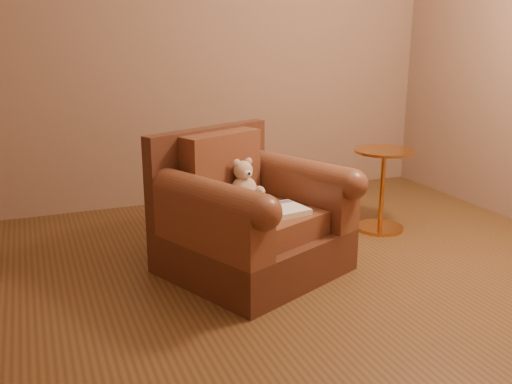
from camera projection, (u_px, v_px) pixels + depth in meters
name	position (u px, v px, depth m)	size (l,w,h in m)	color
floor	(314.00, 295.00, 3.09)	(4.00, 4.00, 0.00)	brown
armchair	(248.00, 219.00, 3.35)	(1.18, 1.15, 0.82)	#4C2819
teddy_bear	(245.00, 186.00, 3.38)	(0.20, 0.22, 0.27)	tan
guidebook	(272.00, 212.00, 3.18)	(0.43, 0.30, 0.03)	beige
side_table	(382.00, 187.00, 4.02)	(0.42, 0.42, 0.59)	#CF8A39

